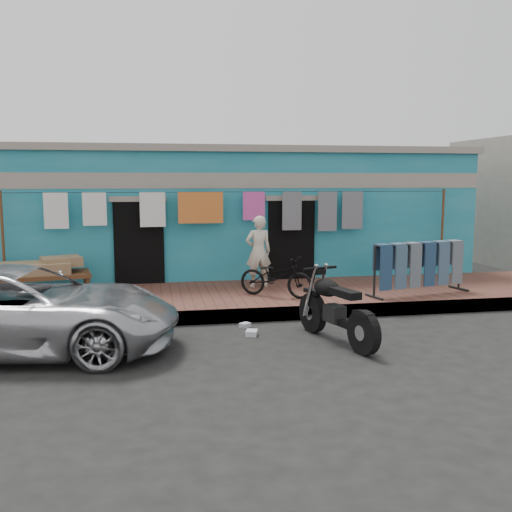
{
  "coord_description": "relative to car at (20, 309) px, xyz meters",
  "views": [
    {
      "loc": [
        -1.93,
        -8.43,
        2.58
      ],
      "look_at": [
        0.0,
        2.0,
        1.15
      ],
      "focal_mm": 40.0,
      "sensor_mm": 36.0,
      "label": 1
    }
  ],
  "objects": [
    {
      "name": "ground",
      "position": [
        3.87,
        -0.36,
        -0.67
      ],
      "size": [
        80.0,
        80.0,
        0.0
      ],
      "primitive_type": "plane",
      "color": "black",
      "rests_on": "ground"
    },
    {
      "name": "sidewalk",
      "position": [
        3.87,
        2.64,
        -0.55
      ],
      "size": [
        28.0,
        3.0,
        0.25
      ],
      "primitive_type": "cube",
      "color": "brown",
      "rests_on": "ground"
    },
    {
      "name": "curb",
      "position": [
        3.87,
        1.19,
        -0.55
      ],
      "size": [
        28.0,
        0.1,
        0.25
      ],
      "primitive_type": "cube",
      "color": "gray",
      "rests_on": "ground"
    },
    {
      "name": "building",
      "position": [
        3.87,
        6.63,
        1.01
      ],
      "size": [
        12.2,
        5.2,
        3.36
      ],
      "color": "teal",
      "rests_on": "ground"
    },
    {
      "name": "clothesline",
      "position": [
        3.57,
        3.89,
        1.14
      ],
      "size": [
        10.06,
        0.06,
        2.1
      ],
      "color": "brown",
      "rests_on": "sidewalk"
    },
    {
      "name": "car",
      "position": [
        0.0,
        0.0,
        0.0
      ],
      "size": [
        5.0,
        2.75,
        1.34
      ],
      "primitive_type": "imported",
      "rotation": [
        0.0,
        0.0,
        1.45
      ],
      "color": "silver",
      "rests_on": "ground"
    },
    {
      "name": "seated_person",
      "position": [
        4.22,
        3.24,
        0.36
      ],
      "size": [
        0.58,
        0.41,
        1.56
      ],
      "primitive_type": "imported",
      "rotation": [
        0.0,
        0.0,
        3.21
      ],
      "color": "beige",
      "rests_on": "sidewalk"
    },
    {
      "name": "bicycle",
      "position": [
        4.37,
        2.14,
        0.07
      ],
      "size": [
        1.57,
        1.33,
        0.99
      ],
      "primitive_type": "imported",
      "rotation": [
        0.0,
        0.0,
        0.96
      ],
      "color": "black",
      "rests_on": "sidewalk"
    },
    {
      "name": "motorcycle",
      "position": [
        4.8,
        -0.35,
        -0.1
      ],
      "size": [
        1.57,
        2.11,
        1.15
      ],
      "primitive_type": null,
      "rotation": [
        0.0,
        0.0,
        0.28
      ],
      "color": "black",
      "rests_on": "ground"
    },
    {
      "name": "charpoy",
      "position": [
        -0.33,
        3.3,
        -0.07
      ],
      "size": [
        2.45,
        1.75,
        0.7
      ],
      "primitive_type": null,
      "rotation": [
        0.0,
        0.0,
        0.19
      ],
      "color": "brown",
      "rests_on": "sidewalk"
    },
    {
      "name": "jeans_rack",
      "position": [
        7.31,
        1.91,
        0.13
      ],
      "size": [
        2.49,
        1.49,
        1.1
      ],
      "primitive_type": null,
      "rotation": [
        0.0,
        0.0,
        0.23
      ],
      "color": "black",
      "rests_on": "sidewalk"
    },
    {
      "name": "litter_a",
      "position": [
        3.53,
        0.84,
        -0.63
      ],
      "size": [
        0.22,
        0.21,
        0.08
      ],
      "primitive_type": "cube",
      "rotation": [
        0.0,
        0.0,
        0.61
      ],
      "color": "silver",
      "rests_on": "ground"
    },
    {
      "name": "litter_b",
      "position": [
        5.74,
        0.67,
        -0.64
      ],
      "size": [
        0.13,
        0.15,
        0.07
      ],
      "primitive_type": "cube",
      "rotation": [
        0.0,
        0.0,
        1.38
      ],
      "color": "silver",
      "rests_on": "ground"
    },
    {
      "name": "litter_c",
      "position": [
        3.55,
        0.29,
        -0.63
      ],
      "size": [
        0.24,
        0.27,
        0.09
      ],
      "primitive_type": "cube",
      "rotation": [
        0.0,
        0.0,
        1.27
      ],
      "color": "silver",
      "rests_on": "ground"
    }
  ]
}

